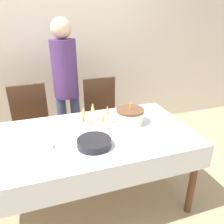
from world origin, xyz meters
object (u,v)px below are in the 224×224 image
(birthday_cake, at_px, (130,116))
(champagne_tray, at_px, (94,119))
(person_standing, at_px, (66,80))
(dining_chair_far_left, at_px, (32,124))
(dining_chair_far_right, at_px, (103,114))
(plate_stack_main, at_px, (94,143))

(birthday_cake, relative_size, champagne_tray, 0.74)
(birthday_cake, height_order, person_standing, person_standing)
(dining_chair_far_left, distance_m, dining_chair_far_right, 0.84)
(dining_chair_far_left, bearing_deg, plate_stack_main, -63.50)
(dining_chair_far_left, bearing_deg, champagne_tray, -48.96)
(dining_chair_far_left, relative_size, plate_stack_main, 3.64)
(person_standing, bearing_deg, champagne_tray, -79.21)
(dining_chair_far_left, distance_m, birthday_cake, 1.16)
(champagne_tray, xyz_separation_m, person_standing, (-0.14, 0.72, 0.18))
(birthday_cake, bearing_deg, person_standing, 121.84)
(birthday_cake, xyz_separation_m, person_standing, (-0.47, 0.76, 0.19))
(dining_chair_far_left, relative_size, person_standing, 0.59)
(plate_stack_main, distance_m, person_standing, 1.07)
(person_standing, bearing_deg, birthday_cake, -58.16)
(birthday_cake, height_order, champagne_tray, birthday_cake)
(champagne_tray, bearing_deg, plate_stack_main, -103.68)
(birthday_cake, bearing_deg, dining_chair_far_right, 95.30)
(birthday_cake, distance_m, plate_stack_main, 0.51)
(dining_chair_far_right, relative_size, champagne_tray, 2.77)
(dining_chair_far_left, xyz_separation_m, champagne_tray, (0.56, -0.65, 0.28))
(birthday_cake, xyz_separation_m, champagne_tray, (-0.33, 0.04, 0.01))
(dining_chair_far_left, relative_size, dining_chair_far_right, 1.00)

